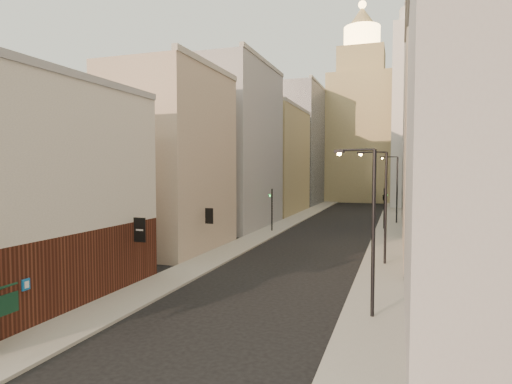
# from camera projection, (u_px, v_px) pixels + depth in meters

# --- Properties ---
(sidewalk_left) EXTENTS (3.00, 140.00, 0.15)m
(sidewalk_left) POSITION_uv_depth(u_px,v_px,m) (301.00, 216.00, 64.72)
(sidewalk_left) COLOR gray
(sidewalk_left) RESTS_ON ground
(sidewalk_right) EXTENTS (3.00, 140.00, 0.15)m
(sidewalk_right) POSITION_uv_depth(u_px,v_px,m) (391.00, 220.00, 60.57)
(sidewalk_right) COLOR gray
(sidewalk_right) RESTS_ON ground
(near_building_left) EXTENTS (8.30, 23.04, 12.30)m
(near_building_left) POSITION_uv_depth(u_px,v_px,m) (23.00, 194.00, 22.30)
(near_building_left) COLOR #4F2417
(near_building_left) RESTS_ON ground
(left_bldg_beige) EXTENTS (8.00, 12.00, 16.00)m
(left_bldg_beige) POSITION_uv_depth(u_px,v_px,m) (171.00, 161.00, 38.60)
(left_bldg_beige) COLOR gray
(left_bldg_beige) RESTS_ON ground
(left_bldg_grey) EXTENTS (8.00, 16.00, 20.00)m
(left_bldg_grey) POSITION_uv_depth(u_px,v_px,m) (235.00, 147.00, 53.63)
(left_bldg_grey) COLOR gray
(left_bldg_grey) RESTS_ON ground
(left_bldg_tan) EXTENTS (8.00, 18.00, 17.00)m
(left_bldg_tan) POSITION_uv_depth(u_px,v_px,m) (275.00, 162.00, 70.74)
(left_bldg_tan) COLOR #98885C
(left_bldg_tan) RESTS_ON ground
(left_bldg_wingrid) EXTENTS (8.00, 20.00, 24.00)m
(left_bldg_wingrid) POSITION_uv_depth(u_px,v_px,m) (302.00, 146.00, 89.48)
(left_bldg_wingrid) COLOR gray
(left_bldg_wingrid) RESTS_ON ground
(right_bldg_grey) EXTENTS (8.00, 16.00, 16.00)m
(right_bldg_grey) POSITION_uv_depth(u_px,v_px,m) (511.00, 152.00, 17.70)
(right_bldg_grey) COLOR gray
(right_bldg_grey) RESTS_ON ground
(right_bldg_beige) EXTENTS (8.00, 16.00, 20.00)m
(right_bldg_beige) POSITION_uv_depth(u_px,v_px,m) (457.00, 136.00, 34.62)
(right_bldg_beige) COLOR gray
(right_bldg_beige) RESTS_ON ground
(right_bldg_wingrid) EXTENTS (8.00, 20.00, 26.00)m
(right_bldg_wingrid) POSITION_uv_depth(u_px,v_px,m) (438.00, 123.00, 53.38)
(right_bldg_wingrid) COLOR gray
(right_bldg_wingrid) RESTS_ON ground
(highrise) EXTENTS (21.00, 23.00, 51.20)m
(highrise) POSITION_uv_depth(u_px,v_px,m) (462.00, 67.00, 77.26)
(highrise) COLOR gray
(highrise) RESTS_ON ground
(clock_tower) EXTENTS (14.00, 14.00, 44.90)m
(clock_tower) POSITION_uv_depth(u_px,v_px,m) (361.00, 123.00, 97.01)
(clock_tower) COLOR #98885C
(clock_tower) RESTS_ON ground
(white_tower) EXTENTS (8.00, 8.00, 41.50)m
(white_tower) POSITION_uv_depth(u_px,v_px,m) (414.00, 109.00, 80.20)
(white_tower) COLOR silver
(white_tower) RESTS_ON ground
(streetlamp_near) EXTENTS (2.11, 0.83, 8.30)m
(streetlamp_near) POSITION_uv_depth(u_px,v_px,m) (369.00, 222.00, 20.67)
(streetlamp_near) COLOR black
(streetlamp_near) RESTS_ON ground
(streetlamp_mid) EXTENTS (2.23, 0.65, 8.62)m
(streetlamp_mid) POSITION_uv_depth(u_px,v_px,m) (383.00, 201.00, 32.12)
(streetlamp_mid) COLOR black
(streetlamp_mid) RESTS_ON ground
(streetlamp_far) EXTENTS (2.33, 0.55, 8.93)m
(streetlamp_far) POSITION_uv_depth(u_px,v_px,m) (395.00, 185.00, 56.38)
(streetlamp_far) COLOR black
(streetlamp_far) RESTS_ON ground
(traffic_light_left) EXTENTS (0.54, 0.42, 5.00)m
(traffic_light_left) POSITION_uv_depth(u_px,v_px,m) (272.00, 202.00, 49.40)
(traffic_light_left) COLOR black
(traffic_light_left) RESTS_ON ground
(traffic_light_right) EXTENTS (0.73, 0.73, 5.00)m
(traffic_light_right) POSITION_uv_depth(u_px,v_px,m) (384.00, 198.00, 50.94)
(traffic_light_right) COLOR black
(traffic_light_right) RESTS_ON ground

